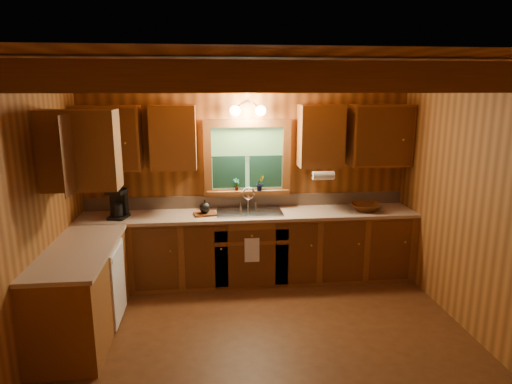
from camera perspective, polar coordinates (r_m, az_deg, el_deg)
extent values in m
plane|color=#502B13|center=(4.54, 1.12, -19.22)|extent=(4.20, 4.20, 0.00)
plane|color=brown|center=(3.84, 1.30, 15.67)|extent=(4.20, 4.20, 0.00)
plane|color=brown|center=(5.84, -1.13, 1.94)|extent=(4.20, 0.00, 4.20)
plane|color=brown|center=(2.27, 7.50, -16.77)|extent=(4.20, 0.00, 4.20)
plane|color=brown|center=(4.29, -27.94, -3.72)|extent=(0.00, 3.80, 3.80)
plane|color=brown|center=(4.74, 27.30, -2.16)|extent=(0.00, 3.80, 3.80)
cube|color=brown|center=(2.66, 4.69, 14.43)|extent=(4.20, 0.14, 0.18)
cube|color=brown|center=(3.44, 2.16, 14.14)|extent=(4.20, 0.14, 0.18)
cube|color=brown|center=(4.24, 0.59, 13.94)|extent=(4.20, 0.14, 0.18)
cube|color=brown|center=(5.03, -0.49, 13.80)|extent=(4.20, 0.14, 0.18)
cube|color=brown|center=(5.78, -0.83, -7.15)|extent=(4.20, 0.62, 0.86)
cube|color=brown|center=(4.91, -21.33, -11.89)|extent=(0.62, 1.60, 0.86)
cube|color=tan|center=(5.64, -0.84, -2.85)|extent=(4.20, 0.66, 0.04)
cube|color=tan|center=(4.74, -21.66, -6.93)|extent=(0.64, 1.60, 0.04)
cube|color=tan|center=(5.89, -1.11, -1.14)|extent=(4.20, 0.02, 0.16)
cube|color=white|center=(5.01, -17.14, -11.03)|extent=(0.02, 0.60, 0.80)
cube|color=brown|center=(5.70, -18.40, 6.50)|extent=(0.78, 0.34, 0.78)
cube|color=brown|center=(5.59, -10.52, 6.83)|extent=(0.55, 0.34, 0.78)
cube|color=brown|center=(5.75, 8.24, 7.08)|extent=(0.55, 0.34, 0.78)
cube|color=brown|center=(5.98, 15.55, 6.97)|extent=(0.78, 0.34, 0.78)
cube|color=brown|center=(4.75, -23.75, 4.89)|extent=(0.34, 1.10, 0.78)
cube|color=brown|center=(5.71, -1.13, 8.78)|extent=(1.12, 0.08, 0.10)
cube|color=brown|center=(5.84, -1.09, -0.06)|extent=(1.12, 0.08, 0.10)
cube|color=brown|center=(5.74, -6.21, 4.20)|extent=(0.10, 0.08, 0.80)
cube|color=brown|center=(5.82, 3.91, 4.38)|extent=(0.10, 0.08, 0.80)
cube|color=#417130|center=(5.79, -1.14, 4.36)|extent=(0.92, 0.01, 0.80)
cube|color=#123428|center=(5.78, -3.48, 2.56)|extent=(0.42, 0.02, 0.42)
cube|color=#123428|center=(5.82, 1.24, 2.65)|extent=(0.42, 0.02, 0.42)
cylinder|color=black|center=(5.76, -1.12, 4.52)|extent=(0.92, 0.01, 0.01)
cube|color=brown|center=(5.80, -1.06, 0.05)|extent=(1.06, 0.14, 0.04)
cylinder|color=black|center=(5.69, -1.14, 11.09)|extent=(0.08, 0.03, 0.08)
cylinder|color=black|center=(5.63, -2.12, 11.06)|extent=(0.09, 0.17, 0.08)
cylinder|color=black|center=(5.64, -0.06, 11.07)|extent=(0.09, 0.17, 0.08)
sphere|color=#FFE0A5|center=(5.57, -2.70, 10.31)|extent=(0.13, 0.13, 0.13)
sphere|color=#FFE0A5|center=(5.59, 0.63, 10.34)|extent=(0.13, 0.13, 0.13)
cylinder|color=white|center=(5.62, 8.58, 2.09)|extent=(0.27, 0.11, 0.11)
cube|color=white|center=(5.44, -0.52, -7.44)|extent=(0.18, 0.01, 0.30)
cube|color=silver|center=(5.64, -0.85, -2.58)|extent=(0.82, 0.48, 0.02)
cube|color=#262628|center=(5.64, -2.78, -3.27)|extent=(0.34, 0.40, 0.14)
cube|color=#262628|center=(5.68, 1.06, -3.16)|extent=(0.34, 0.40, 0.14)
cylinder|color=silver|center=(5.79, -1.02, -1.10)|extent=(0.04, 0.04, 0.22)
torus|color=silver|center=(5.70, -0.97, -0.18)|extent=(0.16, 0.02, 0.16)
cube|color=black|center=(5.65, -17.12, -3.03)|extent=(0.20, 0.24, 0.03)
cube|color=black|center=(5.68, -17.09, -1.15)|extent=(0.20, 0.09, 0.33)
cube|color=black|center=(5.55, -17.38, 0.03)|extent=(0.20, 0.22, 0.04)
cylinder|color=black|center=(5.59, -17.25, -2.20)|extent=(0.12, 0.12, 0.14)
cylinder|color=silver|center=(5.75, -17.14, -2.09)|extent=(0.13, 0.13, 0.16)
cylinder|color=black|center=(5.70, -17.44, -0.50)|extent=(0.03, 0.04, 0.24)
cylinder|color=black|center=(5.71, -17.25, -0.47)|extent=(0.01, 0.01, 0.24)
cylinder|color=black|center=(5.72, -17.06, -0.44)|extent=(0.03, 0.04, 0.24)
cylinder|color=black|center=(5.72, -16.92, -0.42)|extent=(0.05, 0.06, 0.23)
cube|color=#552C12|center=(5.57, -6.52, -2.80)|extent=(0.30, 0.24, 0.02)
sphere|color=black|center=(5.55, -6.54, -2.03)|extent=(0.13, 0.13, 0.13)
cylinder|color=black|center=(5.52, -6.57, -1.19)|extent=(0.02, 0.02, 0.04)
imported|color=#48230C|center=(5.88, 13.82, -1.89)|extent=(0.45, 0.45, 0.09)
imported|color=#552C12|center=(5.77, -2.52, 1.01)|extent=(0.10, 0.08, 0.17)
imported|color=#552C12|center=(5.75, 0.53, 1.16)|extent=(0.13, 0.12, 0.20)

